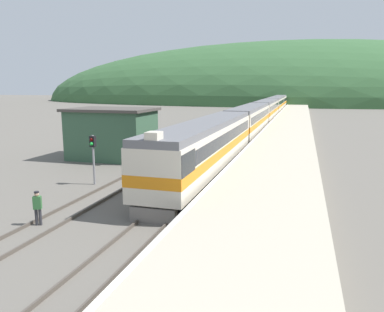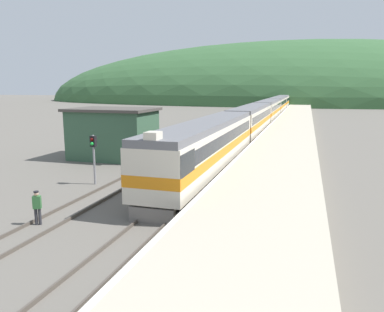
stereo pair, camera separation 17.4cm
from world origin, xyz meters
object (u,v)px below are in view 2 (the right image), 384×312
at_px(track_worker, 37,206).
at_px(express_train_lead_car, 208,146).
at_px(carriage_second, 252,120).
at_px(carriage_third, 269,110).
at_px(carriage_fifth, 283,101).
at_px(carriage_fourth, 278,105).
at_px(signal_post_siding, 93,149).

bearing_deg(track_worker, express_train_lead_car, 67.28).
height_order(carriage_second, carriage_third, same).
xyz_separation_m(carriage_fifth, track_worker, (-5.03, -100.08, -1.24)).
bearing_deg(express_train_lead_car, carriage_third, 90.00).
relative_size(express_train_lead_car, track_worker, 13.16).
xyz_separation_m(express_train_lead_car, carriage_fourth, (0.00, 66.16, -0.01)).
height_order(express_train_lead_car, track_worker, express_train_lead_car).
bearing_deg(carriage_second, carriage_fourth, 90.00).
bearing_deg(track_worker, signal_post_siding, 101.10).
distance_m(carriage_second, track_worker, 34.72).
distance_m(express_train_lead_car, signal_post_siding, 8.00).
height_order(carriage_fifth, track_worker, carriage_fifth).
bearing_deg(carriage_third, carriage_second, -90.00).
xyz_separation_m(carriage_second, carriage_fourth, (0.00, 43.83, 0.00)).
distance_m(carriage_fifth, track_worker, 100.22).
bearing_deg(carriage_second, carriage_fifth, 90.00).
xyz_separation_m(carriage_fourth, track_worker, (-5.03, -78.17, -1.24)).
bearing_deg(carriage_fifth, carriage_fourth, -90.00).
xyz_separation_m(signal_post_siding, track_worker, (1.43, -7.29, -1.45)).
xyz_separation_m(carriage_second, carriage_fifth, (0.00, 65.75, 0.00)).
distance_m(carriage_third, track_worker, 56.49).
xyz_separation_m(carriage_second, signal_post_siding, (-6.46, -27.05, 0.21)).
bearing_deg(signal_post_siding, track_worker, -78.90).
bearing_deg(signal_post_siding, carriage_second, 76.58).
relative_size(express_train_lead_car, carriage_fifth, 1.02).
bearing_deg(carriage_fourth, carriage_third, -90.00).
distance_m(signal_post_siding, track_worker, 7.57).
bearing_deg(carriage_fourth, carriage_fifth, 90.00).
height_order(carriage_second, carriage_fifth, same).
bearing_deg(track_worker, carriage_second, 81.67).
relative_size(carriage_second, carriage_fourth, 1.00).
xyz_separation_m(express_train_lead_car, carriage_second, (0.00, 22.33, -0.01)).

